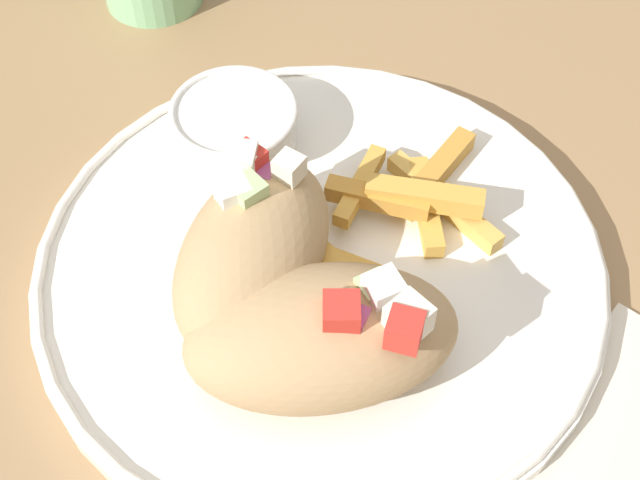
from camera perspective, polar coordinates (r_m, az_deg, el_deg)
The scene contains 7 objects.
table at distance 0.56m, azimuth -4.85°, elevation -7.45°, with size 1.20×1.20×0.75m.
napkin at distance 0.47m, azimuth 18.71°, elevation -12.38°, with size 0.15×0.09×0.00m.
plate at distance 0.49m, azimuth 0.00°, elevation -1.72°, with size 0.31×0.31×0.02m.
pita_sandwich_near at distance 0.43m, azimuth 0.23°, elevation -6.16°, with size 0.15×0.15×0.07m.
pita_sandwich_far at distance 0.45m, azimuth -4.62°, elevation -0.93°, with size 0.14×0.11×0.07m.
fries_pile at distance 0.49m, azimuth 5.40°, elevation 1.76°, with size 0.15×0.10×0.03m.
sauce_ramekin at distance 0.53m, azimuth -5.48°, elevation 7.35°, with size 0.08×0.08×0.03m.
Camera 1 is at (-0.19, -0.20, 1.16)m, focal length 50.00 mm.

